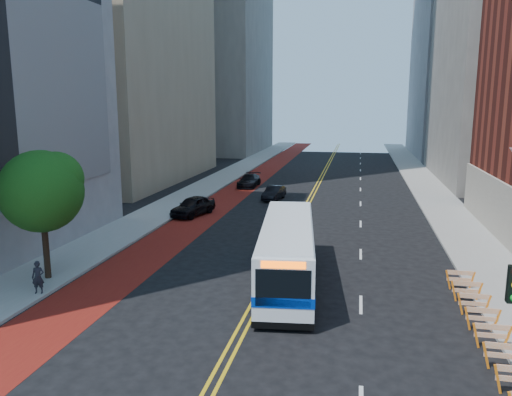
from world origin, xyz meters
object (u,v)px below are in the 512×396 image
object	(u,v)px
car_c	(249,181)
pedestrian	(38,277)
car_b	(274,193)
car_a	(193,206)
street_tree	(43,188)
transit_bus	(287,251)

from	to	relation	value
car_c	pedestrian	world-z (taller)	pedestrian
car_b	car_a	bearing A→B (deg)	-116.38
car_b	pedestrian	distance (m)	27.40
pedestrian	street_tree	bearing A→B (deg)	97.93
street_tree	car_c	size ratio (longest dim) A/B	1.39
street_tree	car_b	distance (m)	25.97
car_b	transit_bus	bearing A→B (deg)	-71.47
street_tree	pedestrian	xyz separation A→B (m)	(0.84, -2.10, -3.96)
car_b	pedestrian	world-z (taller)	pedestrian
transit_bus	pedestrian	size ratio (longest dim) A/B	7.46
street_tree	car_b	bearing A→B (deg)	72.19
transit_bus	pedestrian	world-z (taller)	transit_bus
car_a	car_b	bearing A→B (deg)	71.98
transit_bus	car_b	bearing A→B (deg)	94.90
pedestrian	car_b	bearing A→B (deg)	61.30
transit_bus	car_a	bearing A→B (deg)	118.62
car_b	pedestrian	size ratio (longest dim) A/B	2.49
street_tree	car_a	size ratio (longest dim) A/B	1.44
street_tree	pedestrian	world-z (taller)	street_tree
car_a	pedestrian	world-z (taller)	pedestrian
street_tree	transit_bus	bearing A→B (deg)	10.07
transit_bus	street_tree	bearing A→B (deg)	-176.35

